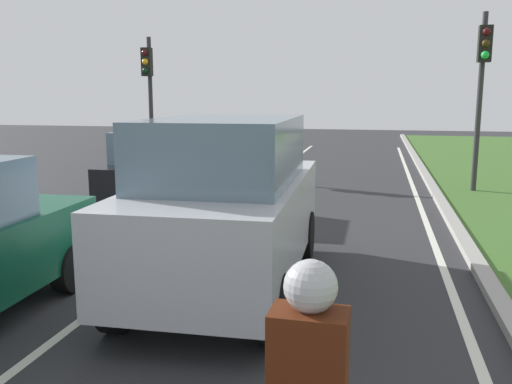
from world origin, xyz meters
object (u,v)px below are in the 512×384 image
at_px(rider_person, 309,361).
at_px(traffic_light_overhead_left, 149,83).
at_px(car_suv_ahead, 227,204).
at_px(traffic_light_near_right, 482,74).
at_px(car_hatchback_far, 161,170).

relative_size(rider_person, traffic_light_overhead_left, 0.26).
height_order(car_suv_ahead, traffic_light_overhead_left, traffic_light_overhead_left).
height_order(traffic_light_near_right, traffic_light_overhead_left, traffic_light_near_right).
distance_m(car_hatchback_far, traffic_light_overhead_left, 6.28).
distance_m(car_suv_ahead, traffic_light_near_right, 9.63).
bearing_deg(traffic_light_overhead_left, car_hatchback_far, -64.26).
distance_m(car_suv_ahead, car_hatchback_far, 5.66).
relative_size(car_hatchback_far, traffic_light_overhead_left, 0.84).
distance_m(car_hatchback_far, rider_person, 9.94).
xyz_separation_m(car_suv_ahead, traffic_light_overhead_left, (-5.50, 10.18, 1.77)).
bearing_deg(traffic_light_overhead_left, rider_person, -63.56).
height_order(car_hatchback_far, rider_person, car_hatchback_far).
bearing_deg(rider_person, traffic_light_overhead_left, 118.07).
xyz_separation_m(car_suv_ahead, car_hatchback_far, (-2.92, 4.84, -0.28)).
distance_m(car_hatchback_far, traffic_light_near_right, 8.43).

